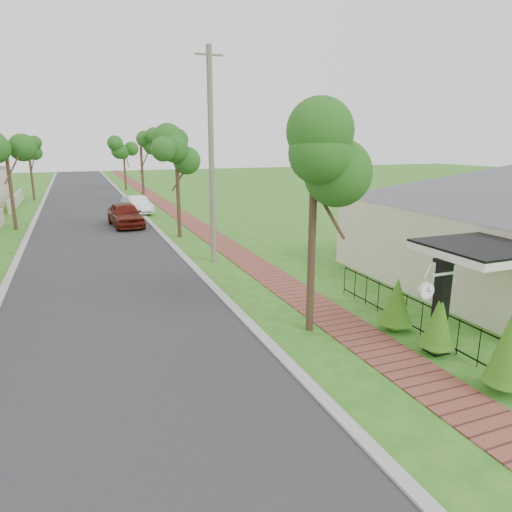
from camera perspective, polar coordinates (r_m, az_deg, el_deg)
ground at (r=11.52m, az=0.57°, el=-13.51°), size 160.00×160.00×0.00m
road at (r=29.94m, az=-19.60°, el=3.06°), size 7.00×120.00×0.02m
kerb_right at (r=30.27m, az=-12.69°, el=3.65°), size 0.30×120.00×0.10m
kerb_left at (r=30.06m, az=-26.55°, el=2.42°), size 0.30×120.00×0.10m
sidewalk at (r=30.76m, az=-7.90°, el=4.03°), size 1.50×120.00×0.03m
porch_post at (r=12.64m, az=22.02°, el=-6.46°), size 0.48×0.48×2.52m
picket_fence at (r=13.75m, az=20.01°, el=-7.24°), size 0.03×8.02×1.00m
street_trees at (r=36.31m, az=-20.48°, el=12.03°), size 10.70×37.65×5.89m
hedge_row at (r=12.45m, az=22.59°, el=-8.04°), size 0.85×4.55×2.06m
parked_car_red at (r=30.51m, az=-16.01°, el=4.99°), size 2.18×4.64×1.53m
parked_car_white at (r=35.83m, az=-14.64°, el=6.18°), size 2.13×4.14×1.30m
near_tree at (r=12.49m, az=7.32°, el=11.80°), size 2.37×2.37×6.09m
utility_pole at (r=20.25m, az=-5.60°, el=12.15°), size 1.20×0.24×9.20m
station_clock at (r=11.54m, az=20.63°, el=-3.91°), size 1.06×0.13×0.59m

